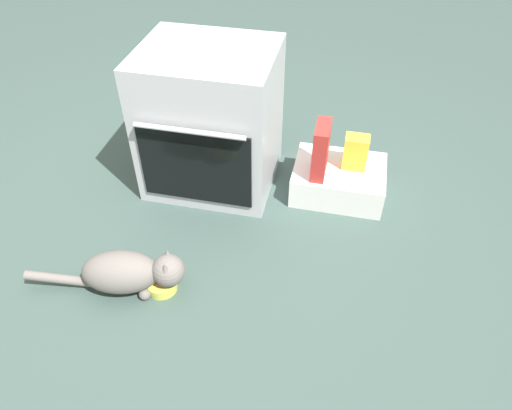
{
  "coord_description": "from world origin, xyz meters",
  "views": [
    {
      "loc": [
        0.66,
        -1.54,
        1.68
      ],
      "look_at": [
        0.31,
        0.0,
        0.25
      ],
      "focal_mm": 33.63,
      "sensor_mm": 36.0,
      "label": 1
    }
  ],
  "objects_px": {
    "food_bowl": "(162,284)",
    "cereal_box": "(321,150)",
    "cat": "(129,272)",
    "oven": "(211,120)",
    "snack_bag": "(356,152)",
    "pantry_cabinet": "(338,180)"
  },
  "relations": [
    {
      "from": "food_bowl",
      "to": "cereal_box",
      "type": "xyz_separation_m",
      "value": [
        0.58,
        0.76,
        0.27
      ]
    },
    {
      "from": "oven",
      "to": "pantry_cabinet",
      "type": "relative_size",
      "value": 1.57
    },
    {
      "from": "snack_bag",
      "to": "cereal_box",
      "type": "distance_m",
      "value": 0.2
    },
    {
      "from": "oven",
      "to": "food_bowl",
      "type": "xyz_separation_m",
      "value": [
        -0.01,
        -0.8,
        -0.34
      ]
    },
    {
      "from": "oven",
      "to": "cat",
      "type": "distance_m",
      "value": 0.88
    },
    {
      "from": "pantry_cabinet",
      "to": "cereal_box",
      "type": "relative_size",
      "value": 1.68
    },
    {
      "from": "food_bowl",
      "to": "cereal_box",
      "type": "distance_m",
      "value": 0.99
    },
    {
      "from": "pantry_cabinet",
      "to": "cat",
      "type": "xyz_separation_m",
      "value": [
        -0.81,
        -0.85,
        0.03
      ]
    },
    {
      "from": "oven",
      "to": "cat",
      "type": "bearing_deg",
      "value": -99.07
    },
    {
      "from": "pantry_cabinet",
      "to": "food_bowl",
      "type": "distance_m",
      "value": 1.07
    },
    {
      "from": "snack_bag",
      "to": "cereal_box",
      "type": "xyz_separation_m",
      "value": [
        -0.17,
        -0.09,
        0.05
      ]
    },
    {
      "from": "cat",
      "to": "cereal_box",
      "type": "height_order",
      "value": "cereal_box"
    },
    {
      "from": "oven",
      "to": "snack_bag",
      "type": "xyz_separation_m",
      "value": [
        0.74,
        0.04,
        -0.11
      ]
    },
    {
      "from": "oven",
      "to": "food_bowl",
      "type": "relative_size",
      "value": 5.63
    },
    {
      "from": "food_bowl",
      "to": "cereal_box",
      "type": "height_order",
      "value": "cereal_box"
    },
    {
      "from": "pantry_cabinet",
      "to": "food_bowl",
      "type": "bearing_deg",
      "value": -129.71
    },
    {
      "from": "cat",
      "to": "oven",
      "type": "bearing_deg",
      "value": 69.14
    },
    {
      "from": "pantry_cabinet",
      "to": "cereal_box",
      "type": "distance_m",
      "value": 0.26
    },
    {
      "from": "snack_bag",
      "to": "cereal_box",
      "type": "relative_size",
      "value": 0.64
    },
    {
      "from": "cereal_box",
      "to": "snack_bag",
      "type": "bearing_deg",
      "value": 28.34
    },
    {
      "from": "pantry_cabinet",
      "to": "oven",
      "type": "bearing_deg",
      "value": -178.26
    },
    {
      "from": "oven",
      "to": "snack_bag",
      "type": "distance_m",
      "value": 0.75
    }
  ]
}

